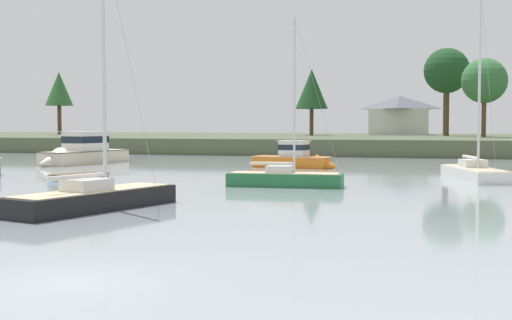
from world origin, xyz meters
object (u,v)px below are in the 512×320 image
object	(u,v)px
sailboat_green	(285,183)
cruiser_cream	(79,156)
sailboat_black	(94,204)
dinghy_skyblue	(79,177)
cruiser_orange	(298,162)
sailboat_white	(475,176)

from	to	relation	value
sailboat_green	cruiser_cream	size ratio (longest dim) A/B	0.91
sailboat_green	sailboat_black	world-z (taller)	sailboat_black
sailboat_green	sailboat_black	distance (m)	13.44
sailboat_green	dinghy_skyblue	xyz separation A→B (m)	(-13.82, 1.17, -0.08)
sailboat_green	cruiser_orange	world-z (taller)	sailboat_green
dinghy_skyblue	cruiser_orange	distance (m)	18.93
sailboat_green	cruiser_cream	world-z (taller)	sailboat_green
dinghy_skyblue	cruiser_orange	world-z (taller)	cruiser_orange
sailboat_black	cruiser_orange	world-z (taller)	sailboat_black
sailboat_green	cruiser_orange	distance (m)	16.93
sailboat_white	cruiser_orange	xyz separation A→B (m)	(-13.42, 8.48, 0.25)
cruiser_cream	sailboat_white	bearing A→B (deg)	-13.83
dinghy_skyblue	cruiser_cream	size ratio (longest dim) A/B	0.37
dinghy_skyblue	sailboat_white	world-z (taller)	sailboat_white
sailboat_black	dinghy_skyblue	xyz separation A→B (m)	(-8.79, 13.63, -0.11)
dinghy_skyblue	sailboat_green	bearing A→B (deg)	-4.86
cruiser_cream	dinghy_skyblue	bearing A→B (deg)	-59.18
sailboat_black	cruiser_cream	bearing A→B (deg)	121.77
cruiser_orange	cruiser_cream	xyz separation A→B (m)	(-19.97, -0.26, 0.20)
dinghy_skyblue	cruiser_cream	world-z (taller)	cruiser_cream
dinghy_skyblue	sailboat_white	bearing A→B (deg)	16.09
sailboat_white	cruiser_cream	world-z (taller)	sailboat_white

